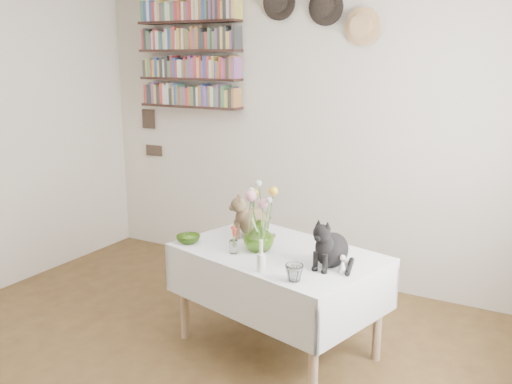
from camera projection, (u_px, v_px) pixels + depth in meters
The scene contains 14 objects.
room at pixel (114, 182), 2.75m from camera, with size 4.08×4.58×2.58m.
dining_table at pixel (278, 276), 3.57m from camera, with size 1.40×1.08×0.66m.
tabby_cat at pixel (254, 215), 3.79m from camera, with size 0.20×0.25×0.30m, color brown, non-canonical shape.
black_cat at pixel (332, 241), 3.25m from camera, with size 0.20×0.26×0.30m, color black, non-canonical shape.
flower_vase at pixel (259, 236), 3.51m from camera, with size 0.19×0.19×0.20m, color #83BC39.
green_bowl at pixel (188, 239), 3.68m from camera, with size 0.15×0.15×0.05m, color #83BC39.
drinking_glass at pixel (294, 273), 3.06m from camera, with size 0.10×0.10×0.09m, color white.
candlestick at pixel (261, 261), 3.19m from camera, with size 0.05×0.05×0.18m.
berry_jar at pixel (233, 239), 3.47m from camera, with size 0.05×0.05×0.21m.
porcelain_figurine at pixel (342, 265), 3.17m from camera, with size 0.06×0.06×0.10m.
flower_bouquet at pixel (260, 198), 3.46m from camera, with size 0.17×0.13×0.39m.
bookshelf_unit at pixel (189, 55), 4.97m from camera, with size 1.00×0.16×0.91m.
wall_hats at pixel (321, 11), 4.33m from camera, with size 0.98×0.09×0.48m.
wall_art_plaques at pixel (151, 132), 5.45m from camera, with size 0.21×0.02×0.44m.
Camera 1 is at (1.92, -2.00, 1.85)m, focal length 40.00 mm.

